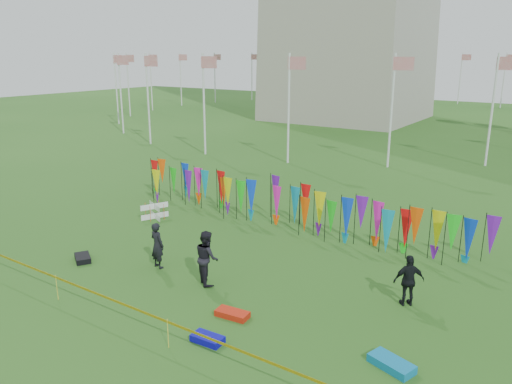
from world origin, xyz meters
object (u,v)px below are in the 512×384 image
Objects in this scene: person_mid at (207,257)px; kite_bag_blue at (208,339)px; box_kite at (155,211)px; kite_bag_red at (232,314)px; person_left at (157,245)px; person_right at (409,280)px; kite_bag_teal at (391,364)px; kite_bag_black at (83,258)px.

person_mid reaches higher than kite_bag_blue.
box_kite reaches higher than kite_bag_red.
person_left is at bearing 34.65° from person_mid.
person_right is at bearing 41.77° from kite_bag_red.
kite_bag_blue is 5.12m from kite_bag_teal.
box_kite is 14.97m from kite_bag_teal.
person_left reaches higher than kite_bag_blue.
box_kite is 0.85× the size of kite_bag_black.
person_mid is 6.92m from person_right.
kite_bag_teal reaches higher than kite_bag_red.
box_kite reaches higher than kite_bag_teal.
person_mid is 7.38m from kite_bag_teal.
person_right is at bearing 53.04° from kite_bag_blue.
box_kite reaches higher than kite_bag_black.
box_kite is at bearing 148.22° from kite_bag_red.
kite_bag_blue is at bearing -37.57° from box_kite.
kite_bag_blue reaches higher than kite_bag_red.
person_left is 9.26m from person_right.
person_mid is 1.14× the size of person_right.
person_left is (4.32, -4.12, 0.50)m from box_kite.
kite_bag_black reaches higher than kite_bag_blue.
kite_bag_black is (-5.41, -1.25, -0.88)m from person_mid.
person_mid reaches higher than kite_bag_black.
kite_bag_teal is (5.06, 0.24, 0.02)m from kite_bag_red.
kite_bag_blue is 0.99× the size of kite_bag_black.
person_mid is at bearing -18.35° from person_right.
person_right is at bearing -7.28° from box_kite.
person_mid is (2.45, 0.01, 0.08)m from person_left.
person_right is 3.77m from kite_bag_teal.
person_right reaches higher than kite_bag_red.
kite_bag_black is (-7.84, 1.71, 0.01)m from kite_bag_blue.
kite_bag_blue is (9.20, -7.08, -0.31)m from box_kite.
person_left is at bearing 22.83° from kite_bag_black.
person_right reaches higher than box_kite.
person_left is 1.71× the size of kite_bag_red.
person_mid is 2.09× the size of kite_bag_black.
person_mid reaches higher than person_left.
kite_bag_red is at bearing -1.33° from kite_bag_black.
person_left is 1.51× the size of kite_bag_teal.
person_left is 3.30m from kite_bag_black.
box_kite reaches higher than kite_bag_blue.
kite_bag_blue is at bearing 163.89° from person_mid.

